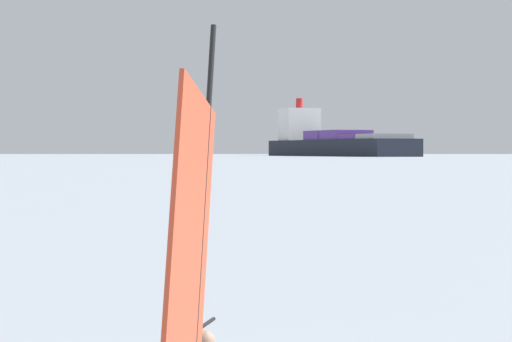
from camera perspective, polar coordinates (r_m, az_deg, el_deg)
cargo_ship at (r=626.60m, az=4.02°, el=1.47°), size 118.34×118.79×34.58m
distant_headland at (r=1498.71m, az=11.98°, el=1.33°), size 1039.05×347.96×21.89m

